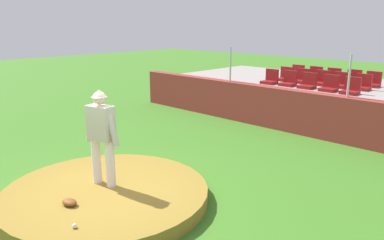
# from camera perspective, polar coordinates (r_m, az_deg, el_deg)

# --- Properties ---
(ground_plane) EXTENTS (60.00, 60.00, 0.00)m
(ground_plane) POSITION_cam_1_polar(r_m,az_deg,el_deg) (7.55, -12.69, -11.77)
(ground_plane) COLOR #3C7621
(pitchers_mound) EXTENTS (3.85, 3.85, 0.26)m
(pitchers_mound) POSITION_cam_1_polar(r_m,az_deg,el_deg) (7.50, -12.74, -10.90)
(pitchers_mound) COLOR olive
(pitchers_mound) RESTS_ON ground_plane
(pitcher) EXTENTS (0.83, 0.37, 1.85)m
(pitcher) POSITION_cam_1_polar(r_m,az_deg,el_deg) (7.28, -13.44, -1.59)
(pitcher) COLOR white
(pitcher) RESTS_ON pitchers_mound
(baseball) EXTENTS (0.07, 0.07, 0.07)m
(baseball) POSITION_cam_1_polar(r_m,az_deg,el_deg) (6.26, -17.21, -14.92)
(baseball) COLOR white
(baseball) RESTS_ON pitchers_mound
(fielding_glove) EXTENTS (0.33, 0.24, 0.11)m
(fielding_glove) POSITION_cam_1_polar(r_m,az_deg,el_deg) (6.96, -17.90, -11.66)
(fielding_glove) COLOR brown
(fielding_glove) RESTS_ON pitchers_mound
(brick_barrier) EXTENTS (12.89, 0.40, 1.30)m
(brick_barrier) POSITION_cam_1_polar(r_m,az_deg,el_deg) (12.10, 14.44, 1.40)
(brick_barrier) COLOR maroon
(brick_barrier) RESTS_ON ground_plane
(fence_post_left) EXTENTS (0.06, 0.06, 1.17)m
(fence_post_left) POSITION_cam_1_polar(r_m,az_deg,el_deg) (13.19, 5.79, 8.29)
(fence_post_left) COLOR silver
(fence_post_left) RESTS_ON brick_barrier
(fence_post_right) EXTENTS (0.06, 0.06, 1.17)m
(fence_post_right) POSITION_cam_1_polar(r_m,az_deg,el_deg) (11.16, 22.52, 6.14)
(fence_post_right) COLOR silver
(fence_post_right) RESTS_ON brick_barrier
(bleacher_platform) EXTENTS (11.06, 4.37, 1.21)m
(bleacher_platform) POSITION_cam_1_polar(r_m,az_deg,el_deg) (14.51, 19.83, 2.94)
(bleacher_platform) COLOR gray
(bleacher_platform) RESTS_ON ground_plane
(stadium_chair_0) EXTENTS (0.48, 0.44, 0.50)m
(stadium_chair_0) POSITION_cam_1_polar(r_m,az_deg,el_deg) (13.57, 11.66, 6.02)
(stadium_chair_0) COLOR maroon
(stadium_chair_0) RESTS_ON bleacher_platform
(stadium_chair_1) EXTENTS (0.48, 0.44, 0.50)m
(stadium_chair_1) POSITION_cam_1_polar(r_m,az_deg,el_deg) (13.26, 14.31, 5.68)
(stadium_chair_1) COLOR maroon
(stadium_chair_1) RESTS_ON bleacher_platform
(stadium_chair_2) EXTENTS (0.48, 0.44, 0.50)m
(stadium_chair_2) POSITION_cam_1_polar(r_m,az_deg,el_deg) (12.92, 17.00, 5.27)
(stadium_chair_2) COLOR maroon
(stadium_chair_2) RESTS_ON bleacher_platform
(stadium_chair_3) EXTENTS (0.48, 0.44, 0.50)m
(stadium_chair_3) POSITION_cam_1_polar(r_m,az_deg,el_deg) (12.59, 19.92, 4.81)
(stadium_chair_3) COLOR maroon
(stadium_chair_3) RESTS_ON bleacher_platform
(stadium_chair_4) EXTENTS (0.48, 0.44, 0.50)m
(stadium_chair_4) POSITION_cam_1_polar(r_m,az_deg,el_deg) (12.32, 22.73, 4.35)
(stadium_chair_4) COLOR maroon
(stadium_chair_4) RESTS_ON bleacher_platform
(stadium_chair_5) EXTENTS (0.48, 0.44, 0.50)m
(stadium_chair_5) POSITION_cam_1_polar(r_m,az_deg,el_deg) (14.37, 13.78, 6.36)
(stadium_chair_5) COLOR maroon
(stadium_chair_5) RESTS_ON bleacher_platform
(stadium_chair_6) EXTENTS (0.48, 0.44, 0.50)m
(stadium_chair_6) POSITION_cam_1_polar(r_m,az_deg,el_deg) (14.00, 16.08, 6.01)
(stadium_chair_6) COLOR maroon
(stadium_chair_6) RESTS_ON bleacher_platform
(stadium_chair_7) EXTENTS (0.48, 0.44, 0.50)m
(stadium_chair_7) POSITION_cam_1_polar(r_m,az_deg,el_deg) (13.71, 18.85, 5.63)
(stadium_chair_7) COLOR maroon
(stadium_chair_7) RESTS_ON bleacher_platform
(stadium_chair_8) EXTENTS (0.48, 0.44, 0.50)m
(stadium_chair_8) POSITION_cam_1_polar(r_m,az_deg,el_deg) (13.41, 21.32, 5.23)
(stadium_chair_8) COLOR maroon
(stadium_chair_8) RESTS_ON bleacher_platform
(stadium_chair_9) EXTENTS (0.48, 0.44, 0.50)m
(stadium_chair_9) POSITION_cam_1_polar(r_m,az_deg,el_deg) (13.21, 24.19, 4.82)
(stadium_chair_9) COLOR maroon
(stadium_chair_9) RESTS_ON bleacher_platform
(stadium_chair_10) EXTENTS (0.48, 0.44, 0.50)m
(stadium_chair_10) POSITION_cam_1_polar(r_m,az_deg,el_deg) (15.16, 15.43, 6.66)
(stadium_chair_10) COLOR maroon
(stadium_chair_10) RESTS_ON bleacher_platform
(stadium_chair_11) EXTENTS (0.48, 0.44, 0.50)m
(stadium_chair_11) POSITION_cam_1_polar(r_m,az_deg,el_deg) (14.79, 17.90, 6.30)
(stadium_chair_11) COLOR maroon
(stadium_chair_11) RESTS_ON bleacher_platform
(stadium_chair_12) EXTENTS (0.48, 0.44, 0.50)m
(stadium_chair_12) POSITION_cam_1_polar(r_m,az_deg,el_deg) (14.48, 20.33, 5.94)
(stadium_chair_12) COLOR maroon
(stadium_chair_12) RESTS_ON bleacher_platform
(stadium_chair_13) EXTENTS (0.48, 0.44, 0.50)m
(stadium_chair_13) POSITION_cam_1_polar(r_m,az_deg,el_deg) (14.27, 22.97, 5.58)
(stadium_chair_13) COLOR maroon
(stadium_chair_13) RESTS_ON bleacher_platform
(stadium_chair_14) EXTENTS (0.48, 0.44, 0.50)m
(stadium_chair_14) POSITION_cam_1_polar(r_m,az_deg,el_deg) (14.00, 25.43, 5.17)
(stadium_chair_14) COLOR maroon
(stadium_chair_14) RESTS_ON bleacher_platform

